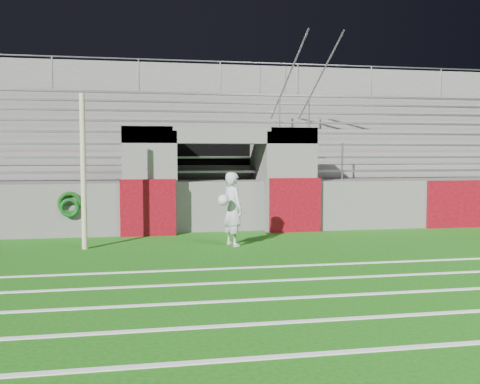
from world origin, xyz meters
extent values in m
plane|color=#16550E|center=(0.00, 0.00, 0.00)|extent=(90.00, 90.00, 0.00)
cylinder|color=#C2B290|center=(-3.10, 1.41, 1.58)|extent=(0.11, 0.11, 3.16)
cube|color=white|center=(0.00, -5.00, 0.01)|extent=(28.00, 0.09, 0.01)
cube|color=white|center=(0.00, -4.00, 0.01)|extent=(28.00, 0.09, 0.01)
cube|color=white|center=(0.00, -3.00, 0.01)|extent=(28.00, 0.09, 0.01)
cube|color=white|center=(0.00, -2.00, 0.01)|extent=(28.00, 0.09, 0.01)
cube|color=white|center=(0.00, -1.00, 0.01)|extent=(28.00, 0.09, 0.01)
cube|color=#595654|center=(-1.80, 3.50, 1.30)|extent=(1.20, 1.00, 2.60)
cube|color=#595654|center=(1.80, 3.50, 1.30)|extent=(1.20, 1.00, 2.60)
cube|color=black|center=(0.00, 5.20, 1.25)|extent=(2.60, 0.20, 2.50)
cube|color=#595654|center=(-1.15, 4.10, 1.25)|extent=(0.10, 2.20, 2.50)
cube|color=#595654|center=(1.15, 4.10, 1.25)|extent=(0.10, 2.20, 2.50)
cube|color=#595654|center=(0.00, 3.50, 2.40)|extent=(4.80, 1.00, 0.40)
cube|color=#595654|center=(0.00, 7.35, 1.15)|extent=(26.00, 8.00, 0.20)
cube|color=#595654|center=(0.00, 7.35, 0.53)|extent=(26.00, 8.00, 1.05)
cube|color=#5A0710|center=(-1.80, 2.94, 0.68)|extent=(1.30, 0.15, 1.35)
cube|color=#5A0710|center=(1.80, 2.94, 0.68)|extent=(1.30, 0.15, 1.35)
cube|color=#5A0710|center=(6.50, 2.94, 0.62)|extent=(2.20, 0.15, 1.25)
cube|color=gray|center=(0.00, 4.43, 1.47)|extent=(23.00, 0.28, 0.06)
cube|color=#595654|center=(0.00, 5.28, 1.44)|extent=(24.00, 0.75, 0.38)
cube|color=gray|center=(0.00, 5.18, 1.85)|extent=(23.00, 0.28, 0.06)
cube|color=#595654|center=(0.00, 6.03, 1.63)|extent=(24.00, 0.75, 0.76)
cube|color=gray|center=(0.00, 5.93, 2.23)|extent=(23.00, 0.28, 0.06)
cube|color=#595654|center=(0.00, 6.78, 1.82)|extent=(24.00, 0.75, 1.14)
cube|color=gray|center=(0.00, 6.68, 2.61)|extent=(23.00, 0.28, 0.06)
cube|color=#595654|center=(0.00, 7.53, 2.01)|extent=(24.00, 0.75, 1.52)
cube|color=gray|center=(0.00, 7.43, 2.99)|extent=(23.00, 0.28, 0.06)
cube|color=#595654|center=(0.00, 8.28, 2.20)|extent=(24.00, 0.75, 1.90)
cube|color=gray|center=(0.00, 8.18, 3.37)|extent=(23.00, 0.28, 0.06)
cube|color=#595654|center=(0.00, 9.03, 2.39)|extent=(24.00, 0.75, 2.28)
cube|color=gray|center=(0.00, 8.93, 3.75)|extent=(23.00, 0.28, 0.06)
cube|color=#595654|center=(0.00, 9.78, 2.58)|extent=(24.00, 0.75, 2.66)
cube|color=gray|center=(0.00, 9.68, 4.13)|extent=(23.00, 0.28, 0.06)
cube|color=#595654|center=(0.00, 10.45, 2.65)|extent=(26.00, 0.60, 5.29)
cylinder|color=#A5A8AD|center=(2.50, 4.15, 1.75)|extent=(0.05, 0.05, 1.00)
cylinder|color=#A5A8AD|center=(2.50, 7.15, 3.27)|extent=(0.05, 0.05, 1.00)
cylinder|color=#A5A8AD|center=(2.50, 10.15, 4.79)|extent=(0.05, 0.05, 1.00)
cylinder|color=#A5A8AD|center=(2.50, 7.15, 3.77)|extent=(0.05, 6.02, 3.08)
cylinder|color=#A5A8AD|center=(3.50, 4.15, 1.75)|extent=(0.05, 0.05, 1.00)
cylinder|color=#A5A8AD|center=(3.50, 7.15, 3.27)|extent=(0.05, 0.05, 1.00)
cylinder|color=#A5A8AD|center=(3.50, 10.15, 4.79)|extent=(0.05, 0.05, 1.00)
cylinder|color=#A5A8AD|center=(3.50, 7.15, 3.77)|extent=(0.05, 6.02, 3.08)
cylinder|color=#A5A8AD|center=(-5.00, 10.15, 4.84)|extent=(0.05, 0.05, 1.10)
cylinder|color=#A5A8AD|center=(-2.00, 10.15, 4.84)|extent=(0.05, 0.05, 1.10)
cylinder|color=#A5A8AD|center=(1.00, 10.15, 4.84)|extent=(0.05, 0.05, 1.10)
cylinder|color=#A5A8AD|center=(4.00, 10.15, 4.84)|extent=(0.05, 0.05, 1.10)
cylinder|color=#A5A8AD|center=(7.00, 10.15, 4.84)|extent=(0.05, 0.05, 1.10)
cylinder|color=#A5A8AD|center=(10.00, 10.15, 4.84)|extent=(0.05, 0.05, 1.10)
cylinder|color=#A5A8AD|center=(0.00, 10.15, 5.39)|extent=(24.00, 0.05, 0.05)
imported|color=silver|center=(-0.06, 1.25, 0.78)|extent=(0.56, 0.67, 1.56)
sphere|color=silver|center=(-0.30, 0.96, 1.00)|extent=(0.23, 0.23, 0.23)
torus|color=#0F440D|center=(-3.58, 2.95, 0.81)|extent=(0.55, 0.10, 0.55)
torus|color=#0E4615|center=(-3.58, 2.90, 0.71)|extent=(0.45, 0.09, 0.45)
camera|label=1|loc=(-1.95, -9.81, 1.93)|focal=40.00mm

